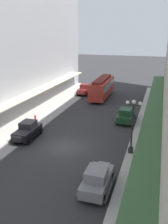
# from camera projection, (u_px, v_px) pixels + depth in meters

# --- Properties ---
(ground_plane) EXTENTS (200.00, 200.00, 0.00)m
(ground_plane) POSITION_uv_depth(u_px,v_px,m) (66.00, 147.00, 24.54)
(ground_plane) COLOR #2D2D30
(sidewalk_left) EXTENTS (3.00, 60.00, 0.15)m
(sidewalk_left) POSITION_uv_depth(u_px,v_px,m) (2.00, 137.00, 26.69)
(sidewalk_left) COLOR #B7B5AD
(sidewalk_left) RESTS_ON ground
(sidewalk_right) EXTENTS (3.00, 60.00, 0.15)m
(sidewalk_right) POSITION_uv_depth(u_px,v_px,m) (142.00, 157.00, 22.35)
(sidewalk_right) COLOR #B7B5AD
(sidewalk_right) RESTS_ON ground
(parked_car_0) EXTENTS (2.25, 4.30, 1.84)m
(parked_car_0) POSITION_uv_depth(u_px,v_px,m) (28.00, 130.00, 26.29)
(parked_car_0) COLOR black
(parked_car_0) RESTS_ON ground
(parked_car_1) EXTENTS (2.26, 4.30, 1.84)m
(parked_car_1) POSITION_uv_depth(u_px,v_px,m) (84.00, 89.00, 44.92)
(parked_car_1) COLOR #591919
(parked_car_1) RESTS_ON ground
(parked_car_2) EXTENTS (2.15, 4.26, 1.84)m
(parked_car_2) POSITION_uv_depth(u_px,v_px,m) (97.00, 179.00, 17.55)
(parked_car_2) COLOR slate
(parked_car_2) RESTS_ON ground
(parked_car_3) EXTENTS (2.25, 4.30, 1.84)m
(parked_car_3) POSITION_uv_depth(u_px,v_px,m) (126.00, 115.00, 31.01)
(parked_car_3) COLOR #193D23
(parked_car_3) RESTS_ON ground
(streetcar) EXTENTS (2.72, 9.65, 3.46)m
(streetcar) POSITION_uv_depth(u_px,v_px,m) (102.00, 87.00, 42.20)
(streetcar) COLOR #A52D23
(streetcar) RESTS_ON ground
(lamp_post_with_clock) EXTENTS (1.42, 0.44, 5.16)m
(lamp_post_with_clock) POSITION_uv_depth(u_px,v_px,m) (132.00, 124.00, 22.20)
(lamp_post_with_clock) COLOR black
(lamp_post_with_clock) RESTS_ON sidewalk_right
(fire_hydrant) EXTENTS (0.24, 0.24, 0.82)m
(fire_hydrant) POSITION_uv_depth(u_px,v_px,m) (35.00, 118.00, 31.08)
(fire_hydrant) COLOR #B21E19
(fire_hydrant) RESTS_ON sidewalk_left
(pedestrian_1) EXTENTS (0.36, 0.24, 1.64)m
(pedestrian_1) POSITION_uv_depth(u_px,v_px,m) (144.00, 134.00, 25.13)
(pedestrian_1) COLOR #2D2D33
(pedestrian_1) RESTS_ON sidewalk_right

